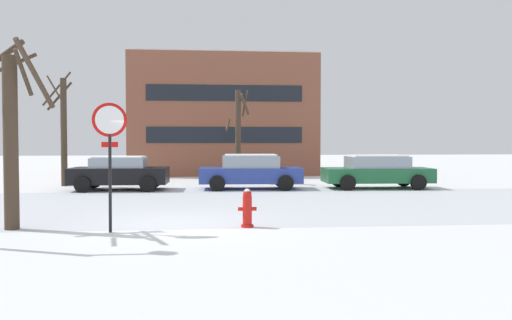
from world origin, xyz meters
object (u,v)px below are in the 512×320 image
at_px(stop_sign, 110,142).
at_px(parked_car_blue, 250,171).
at_px(parked_car_green, 377,171).
at_px(parked_car_black, 120,173).
at_px(fire_hydrant, 247,208).

bearing_deg(stop_sign, parked_car_blue, 68.57).
height_order(parked_car_blue, parked_car_green, parked_car_blue).
relative_size(parked_car_black, parked_car_green, 0.87).
bearing_deg(parked_car_blue, parked_car_green, -2.43).
bearing_deg(parked_car_black, stop_sign, -82.66).
height_order(stop_sign, parked_car_black, stop_sign).
bearing_deg(fire_hydrant, parked_car_green, 56.82).
height_order(fire_hydrant, parked_car_green, parked_car_green).
height_order(fire_hydrant, parked_car_blue, parked_car_blue).
bearing_deg(fire_hydrant, parked_car_blue, 84.50).
bearing_deg(parked_car_blue, parked_car_black, 179.57).
distance_m(parked_car_blue, parked_car_green, 5.41).
relative_size(stop_sign, parked_car_black, 0.73).
relative_size(parked_car_blue, parked_car_green, 0.94).
xyz_separation_m(stop_sign, parked_car_black, (-1.34, 10.40, -1.31)).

